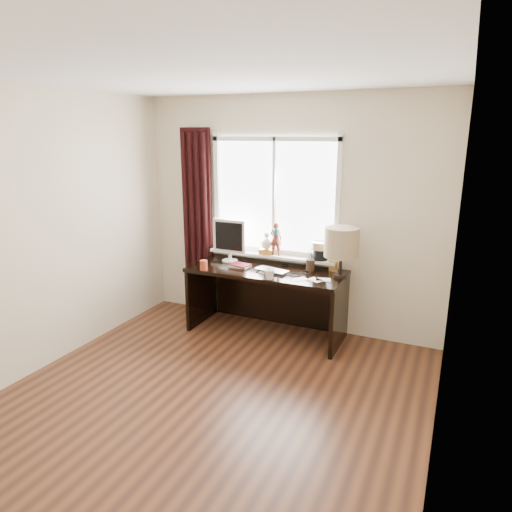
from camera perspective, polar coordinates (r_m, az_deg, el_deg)
The scene contains 18 objects.
floor at distance 3.92m, azimuth -7.30°, elevation -18.84°, with size 3.50×4.00×0.00m, color brown.
ceiling at distance 3.29m, azimuth -8.92°, elevation 22.22°, with size 3.50×4.00×0.00m, color white.
wall_back at distance 5.14m, azimuth 3.99°, elevation 5.16°, with size 3.50×2.60×0.00m, color beige.
wall_left at distance 4.54m, azimuth -27.05°, elevation 2.23°, with size 4.00×2.60×0.00m, color beige.
wall_right at distance 2.88m, azimuth 22.96°, elevation -3.99°, with size 4.00×2.60×0.00m, color beige.
laptop at distance 4.87m, azimuth 2.05°, elevation -1.84°, with size 0.36×0.23×0.03m, color silver.
mug at distance 4.62m, azimuth 1.68°, elevation -2.26°, with size 0.11×0.10×0.11m, color white.
red_cup at distance 4.96m, azimuth -6.55°, elevation -1.15°, with size 0.08×0.08×0.11m, color maroon.
window at distance 5.14m, azimuth 2.32°, elevation 5.22°, with size 1.52×0.20×1.40m.
curtain at distance 5.58m, azimuth -7.36°, elevation 3.94°, with size 0.38×0.09×2.25m.
desk at distance 5.12m, azimuth 1.70°, elevation -4.01°, with size 1.70×0.70×0.75m.
monitor at distance 5.22m, azimuth -3.32°, elevation 2.28°, with size 0.40×0.18×0.49m.
notebook_stack at distance 5.06m, azimuth -2.04°, elevation -1.18°, with size 0.24×0.19×0.03m.
brush_holder at distance 4.95m, azimuth 6.82°, elevation -1.09°, with size 0.09×0.09×0.25m.
icon_frame at distance 4.94m, azimuth 9.66°, elevation -1.21°, with size 0.10×0.04×0.13m.
table_lamp at distance 4.68m, azimuth 10.66°, elevation 1.63°, with size 0.35×0.35×0.52m.
loose_papers at distance 4.65m, azimuth 7.11°, elevation -2.93°, with size 0.40×0.25×0.00m.
desk_cables at distance 4.89m, azimuth 4.99°, elevation -1.95°, with size 0.44×0.45×0.01m.
Camera 1 is at (1.77, -2.74, 2.18)m, focal length 32.00 mm.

